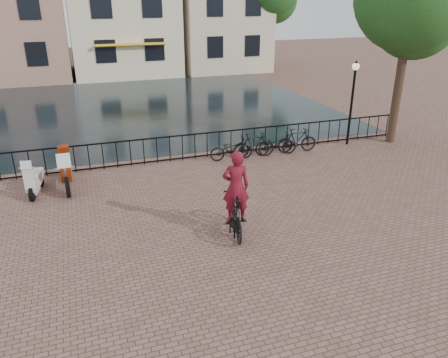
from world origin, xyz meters
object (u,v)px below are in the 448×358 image
object	(u,v)px
cyclist	(236,198)
motorcycle	(65,166)
scooter	(34,173)
lamp_post	(353,89)
dog	(234,227)

from	to	relation	value
cyclist	motorcycle	xyz separation A→B (m)	(-4.29, 4.69, -0.28)
motorcycle	scooter	world-z (taller)	motorcycle
cyclist	scooter	distance (m)	6.91
cyclist	motorcycle	distance (m)	6.36
lamp_post	cyclist	world-z (taller)	lamp_post
motorcycle	lamp_post	bearing A→B (deg)	3.19
lamp_post	motorcycle	xyz separation A→B (m)	(-11.49, -0.87, -1.61)
dog	motorcycle	distance (m)	6.42
motorcycle	cyclist	bearing A→B (deg)	-48.66
scooter	motorcycle	bearing A→B (deg)	21.39
lamp_post	dog	distance (m)	9.48
lamp_post	scooter	world-z (taller)	lamp_post
dog	scooter	xyz separation A→B (m)	(-5.17, 4.62, 0.45)
lamp_post	cyclist	distance (m)	9.19
motorcycle	scooter	xyz separation A→B (m)	(-0.95, -0.19, -0.07)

